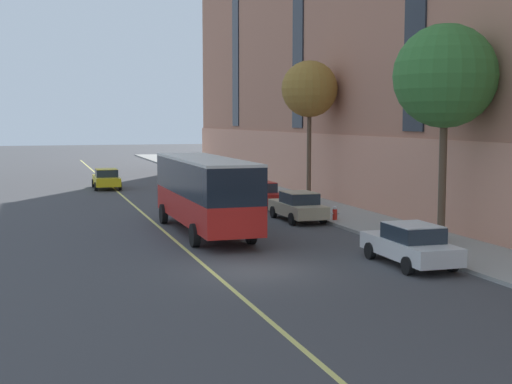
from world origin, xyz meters
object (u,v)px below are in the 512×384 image
object	(u,v)px
street_tree_far_uptown	(310,90)
parked_car_red_4	(259,194)
parked_car_white_1	(410,244)
street_tree_mid_block	(445,77)
parked_car_champagne_2	(298,206)
fire_hydrant	(335,213)
parked_car_white_3	(228,184)
city_bus	(204,190)
taxi_cab	(106,179)

from	to	relation	value
street_tree_far_uptown	parked_car_red_4	bearing A→B (deg)	-171.56
parked_car_white_1	street_tree_mid_block	distance (m)	8.04
parked_car_champagne_2	parked_car_red_4	bearing A→B (deg)	91.18
street_tree_mid_block	fire_hydrant	world-z (taller)	street_tree_mid_block
parked_car_white_3	fire_hydrant	distance (m)	14.77
street_tree_far_uptown	parked_car_champagne_2	bearing A→B (deg)	-115.79
parked_car_white_1	parked_car_white_3	xyz separation A→B (m)	(-0.02, 25.55, -0.00)
parked_car_white_1	street_tree_far_uptown	xyz separation A→B (m)	(3.47, 18.91, 6.42)
parked_car_champagne_2	street_tree_far_uptown	xyz separation A→B (m)	(3.31, 6.85, 6.42)
street_tree_far_uptown	city_bus	bearing A→B (deg)	-133.51
city_bus	street_tree_mid_block	distance (m)	11.89
taxi_cab	street_tree_mid_block	size ratio (longest dim) A/B	0.52
parked_car_red_4	taxi_cab	size ratio (longest dim) A/B	0.92
parked_car_red_4	street_tree_mid_block	size ratio (longest dim) A/B	0.47
parked_car_white_1	street_tree_far_uptown	world-z (taller)	street_tree_far_uptown
parked_car_champagne_2	street_tree_mid_block	world-z (taller)	street_tree_mid_block
city_bus	parked_car_white_3	size ratio (longest dim) A/B	2.59
city_bus	parked_car_champagne_2	bearing A→B (deg)	24.78
fire_hydrant	parked_car_white_1	bearing A→B (deg)	-99.20
city_bus	street_tree_far_uptown	world-z (taller)	street_tree_far_uptown
city_bus	parked_car_white_3	bearing A→B (deg)	71.17
street_tree_mid_block	street_tree_far_uptown	size ratio (longest dim) A/B	1.04
street_tree_mid_block	parked_car_white_3	bearing A→B (deg)	99.02
parked_car_champagne_2	parked_car_white_3	bearing A→B (deg)	90.79
city_bus	parked_car_red_4	bearing A→B (deg)	58.22
parked_car_champagne_2	fire_hydrant	distance (m)	2.00
city_bus	street_tree_mid_block	world-z (taller)	street_tree_mid_block
city_bus	fire_hydrant	distance (m)	7.59
city_bus	parked_car_champagne_2	size ratio (longest dim) A/B	2.42
parked_car_white_3	parked_car_white_1	bearing A→B (deg)	-89.95
parked_car_white_1	street_tree_mid_block	bearing A→B (deg)	45.42
city_bus	parked_car_white_1	size ratio (longest dim) A/B	2.36
parked_car_white_1	fire_hydrant	size ratio (longest dim) A/B	6.60
city_bus	street_tree_far_uptown	distance (m)	14.03
city_bus	fire_hydrant	xyz separation A→B (m)	(7.28, 1.45, -1.57)
parked_car_white_1	parked_car_red_4	world-z (taller)	same
parked_car_red_4	fire_hydrant	world-z (taller)	parked_car_red_4
parked_car_white_3	parked_car_red_4	distance (m)	7.15
parked_car_white_3	street_tree_mid_block	bearing A→B (deg)	-80.98
parked_car_white_3	fire_hydrant	size ratio (longest dim) A/B	6.02
parked_car_red_4	fire_hydrant	distance (m)	7.71
parked_car_white_1	fire_hydrant	distance (m)	11.03
parked_car_red_4	taxi_cab	distance (m)	16.51
parked_car_white_3	street_tree_far_uptown	xyz separation A→B (m)	(3.50, -6.64, 6.42)
parked_car_white_1	city_bus	bearing A→B (deg)	120.32
parked_car_red_4	street_tree_mid_block	xyz separation A→B (m)	(3.44, -14.87, 6.34)
parked_car_red_4	fire_hydrant	xyz separation A→B (m)	(1.73, -7.51, -0.29)
parked_car_white_1	taxi_cab	world-z (taller)	same
street_tree_mid_block	street_tree_far_uptown	xyz separation A→B (m)	(0.00, 15.38, 0.08)
parked_car_white_3	fire_hydrant	bearing A→B (deg)	-83.05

